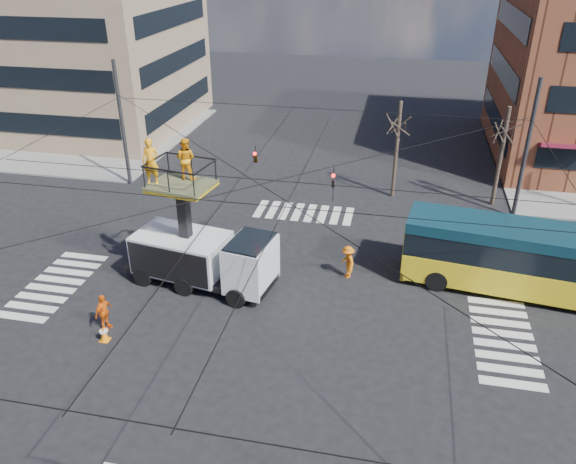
# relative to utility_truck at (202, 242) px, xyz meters

# --- Properties ---
(ground) EXTENTS (120.00, 120.00, 0.00)m
(ground) POSITION_rel_utility_truck_xyz_m (3.18, -1.53, -2.17)
(ground) COLOR black
(ground) RESTS_ON ground
(sidewalk_nw) EXTENTS (18.00, 18.00, 0.12)m
(sidewalk_nw) POSITION_rel_utility_truck_xyz_m (-17.82, 19.47, -2.11)
(sidewalk_nw) COLOR slate
(sidewalk_nw) RESTS_ON ground
(crosswalks) EXTENTS (22.40, 22.40, 0.02)m
(crosswalks) POSITION_rel_utility_truck_xyz_m (3.18, -1.53, -2.16)
(crosswalks) COLOR silver
(crosswalks) RESTS_ON ground
(overhead_network) EXTENTS (24.24, 24.24, 8.00)m
(overhead_network) POSITION_rel_utility_truck_xyz_m (3.11, -1.12, 2.11)
(overhead_network) COLOR #2D2D30
(overhead_network) RESTS_ON ground
(tree_a) EXTENTS (2.00, 2.00, 6.00)m
(tree_a) POSITION_rel_utility_truck_xyz_m (8.18, 11.97, 2.45)
(tree_a) COLOR #382B21
(tree_a) RESTS_ON ground
(tree_b) EXTENTS (2.00, 2.00, 6.00)m
(tree_b) POSITION_rel_utility_truck_xyz_m (14.18, 11.97, 2.45)
(tree_b) COLOR #382B21
(tree_b) RESTS_ON ground
(utility_truck) EXTENTS (7.29, 3.56, 6.93)m
(utility_truck) POSITION_rel_utility_truck_xyz_m (0.00, 0.00, 0.00)
(utility_truck) COLOR black
(utility_truck) RESTS_ON ground
(city_bus) EXTENTS (11.16, 3.99, 3.20)m
(city_bus) POSITION_rel_utility_truck_xyz_m (14.48, 2.27, -0.45)
(city_bus) COLOR yellow
(city_bus) RESTS_ON ground
(traffic_cone) EXTENTS (0.36, 0.36, 0.70)m
(traffic_cone) POSITION_rel_utility_truck_xyz_m (-2.54, -4.86, -1.82)
(traffic_cone) COLOR orange
(traffic_cone) RESTS_ON ground
(worker_ground) EXTENTS (0.59, 1.01, 1.61)m
(worker_ground) POSITION_rel_utility_truck_xyz_m (-2.86, -4.11, -1.37)
(worker_ground) COLOR orange
(worker_ground) RESTS_ON ground
(flagger) EXTENTS (1.05, 1.23, 1.65)m
(flagger) POSITION_rel_utility_truck_xyz_m (6.46, 1.89, -1.35)
(flagger) COLOR orange
(flagger) RESTS_ON ground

